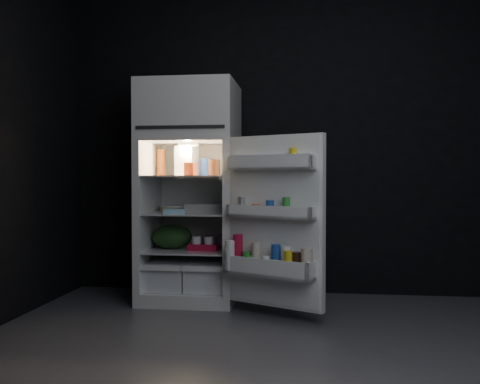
# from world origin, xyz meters

# --- Properties ---
(floor) EXTENTS (4.00, 3.40, 0.00)m
(floor) POSITION_xyz_m (0.00, 0.00, 0.00)
(floor) COLOR #4F4F54
(floor) RESTS_ON ground
(wall_back) EXTENTS (4.00, 0.00, 2.70)m
(wall_back) POSITION_xyz_m (0.00, 1.70, 1.35)
(wall_back) COLOR black
(wall_back) RESTS_ON ground
(wall_front) EXTENTS (4.00, 0.00, 2.70)m
(wall_front) POSITION_xyz_m (0.00, -1.70, 1.35)
(wall_front) COLOR black
(wall_front) RESTS_ON ground
(refrigerator) EXTENTS (0.76, 0.71, 1.78)m
(refrigerator) POSITION_xyz_m (-0.88, 1.32, 0.96)
(refrigerator) COLOR white
(refrigerator) RESTS_ON ground
(fridge_door) EXTENTS (0.73, 0.50, 1.22)m
(fridge_door) POSITION_xyz_m (-0.17, 0.77, 0.68)
(fridge_door) COLOR white
(fridge_door) RESTS_ON ground
(milk_jug) EXTENTS (0.18, 0.18, 0.24)m
(milk_jug) POSITION_xyz_m (-0.92, 1.32, 1.15)
(milk_jug) COLOR white
(milk_jug) RESTS_ON refrigerator
(mayo_jar) EXTENTS (0.14, 0.14, 0.14)m
(mayo_jar) POSITION_xyz_m (-0.76, 1.38, 1.10)
(mayo_jar) COLOR #1C469C
(mayo_jar) RESTS_ON refrigerator
(jam_jar) EXTENTS (0.12, 0.12, 0.13)m
(jam_jar) POSITION_xyz_m (-0.68, 1.28, 1.09)
(jam_jar) COLOR black
(jam_jar) RESTS_ON refrigerator
(amber_bottle) EXTENTS (0.08, 0.08, 0.22)m
(amber_bottle) POSITION_xyz_m (-1.16, 1.41, 1.14)
(amber_bottle) COLOR #C6591F
(amber_bottle) RESTS_ON refrigerator
(small_carton) EXTENTS (0.09, 0.08, 0.10)m
(small_carton) POSITION_xyz_m (-0.84, 1.10, 1.08)
(small_carton) COLOR #F04D1C
(small_carton) RESTS_ON refrigerator
(egg_carton) EXTENTS (0.31, 0.15, 0.07)m
(egg_carton) POSITION_xyz_m (-0.76, 1.23, 0.76)
(egg_carton) COLOR gray
(egg_carton) RESTS_ON refrigerator
(pie) EXTENTS (0.34, 0.34, 0.04)m
(pie) POSITION_xyz_m (-1.00, 1.39, 0.75)
(pie) COLOR tan
(pie) RESTS_ON refrigerator
(flat_package) EXTENTS (0.18, 0.12, 0.04)m
(flat_package) POSITION_xyz_m (-0.96, 1.04, 0.75)
(flat_package) COLOR #87BAD1
(flat_package) RESTS_ON refrigerator
(wrapped_pkg) EXTENTS (0.15, 0.14, 0.05)m
(wrapped_pkg) POSITION_xyz_m (-0.65, 1.42, 0.75)
(wrapped_pkg) COLOR beige
(wrapped_pkg) RESTS_ON refrigerator
(produce_bag) EXTENTS (0.35, 0.31, 0.20)m
(produce_bag) POSITION_xyz_m (-1.03, 1.27, 0.52)
(produce_bag) COLOR #193815
(produce_bag) RESTS_ON refrigerator
(yogurt_tray) EXTENTS (0.25, 0.15, 0.05)m
(yogurt_tray) POSITION_xyz_m (-0.75, 1.20, 0.45)
(yogurt_tray) COLOR #B50F31
(yogurt_tray) RESTS_ON refrigerator
(small_can_red) EXTENTS (0.09, 0.09, 0.09)m
(small_can_red) POSITION_xyz_m (-0.76, 1.46, 0.47)
(small_can_red) COLOR #B50F31
(small_can_red) RESTS_ON refrigerator
(small_can_silver) EXTENTS (0.08, 0.08, 0.09)m
(small_can_silver) POSITION_xyz_m (-0.66, 1.41, 0.47)
(small_can_silver) COLOR silver
(small_can_silver) RESTS_ON refrigerator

